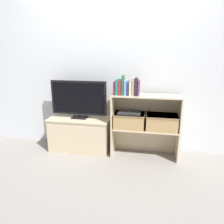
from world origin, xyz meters
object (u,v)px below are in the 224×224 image
Objects in this scene: book_crimson at (120,87)px; book_skyblue at (126,87)px; book_plum at (139,88)px; tv_stand at (80,134)px; book_navy at (128,88)px; book_teal at (118,87)px; book_forest at (123,85)px; laptop at (130,112)px; storage_basket_right at (162,121)px; book_charcoal at (136,87)px; storage_basket_left at (129,119)px; book_ivory at (131,88)px; book_maroon at (115,88)px; book_tan at (133,86)px; tv at (79,99)px.

book_crimson is 0.07m from book_skyblue.
book_skyblue is at bearing 180.00° from book_plum.
tv_stand is 5.01× the size of book_navy.
book_forest reaches higher than book_teal.
book_forest reaches higher than laptop.
book_forest is 0.62× the size of storage_basket_right.
storage_basket_left is at bearing 151.77° from book_charcoal.
laptop reaches higher than storage_basket_right.
tv_stand is at bearing 173.36° from book_charcoal.
book_plum is at bearing 0.00° from book_forest.
book_ivory is (0.09, 0.00, -0.04)m from book_forest.
book_ivory reaches higher than book_maroon.
book_ivory is (0.03, 0.00, 0.00)m from book_navy.
book_navy reaches higher than storage_basket_left.
storage_basket_right is (0.51, 0.04, -0.47)m from book_forest.
book_navy reaches higher than storage_basket_right.
book_navy is 0.07m from book_tan.
storage_basket_right is (0.59, 0.04, -0.45)m from book_teal.
storage_basket_right is at bearing 4.23° from book_teal.
tv_stand is at bearing 172.07° from book_skyblue.
book_tan reaches higher than book_navy.
book_navy reaches higher than tv.
book_charcoal is at bearing -28.23° from laptop.
book_navy is at bearing -7.60° from tv_stand.
book_teal is (0.56, -0.09, 0.20)m from tv.
book_ivory is 0.80× the size of book_charcoal.
book_charcoal is 0.04m from book_plum.
tv is 3.52× the size of book_tan.
book_skyblue is 0.17m from book_plum.
book_navy is at bearing 0.00° from book_crimson.
book_charcoal is 0.54× the size of storage_basket_left.
book_forest is (0.64, -0.09, 0.75)m from tv_stand.
storage_basket_left is at bearing 0.00° from laptop.
book_ivory is at bearing 0.00° from book_maroon.
tv_stand is at bearing 171.66° from book_forest.
book_tan is 0.07m from book_plum.
book_tan reaches higher than book_teal.
book_teal is at bearing -164.65° from laptop.
book_teal is 0.24m from book_charcoal.
laptop is at bearing -3.83° from tv.
book_maroon is at bearing -10.06° from tv_stand.
book_tan is 0.60m from storage_basket_right.
storage_basket_left is (0.16, 0.04, -0.45)m from book_teal.
storage_basket_right is at bearing 7.87° from book_plum.
book_ivory is (0.13, 0.00, -0.01)m from book_crimson.
book_forest is 0.10m from book_ivory.
book_tan is at bearing 0.00° from book_forest.
book_teal is at bearing -9.26° from tv.
tv is 4.55× the size of book_navy.
book_crimson is at bearing 180.00° from book_charcoal.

